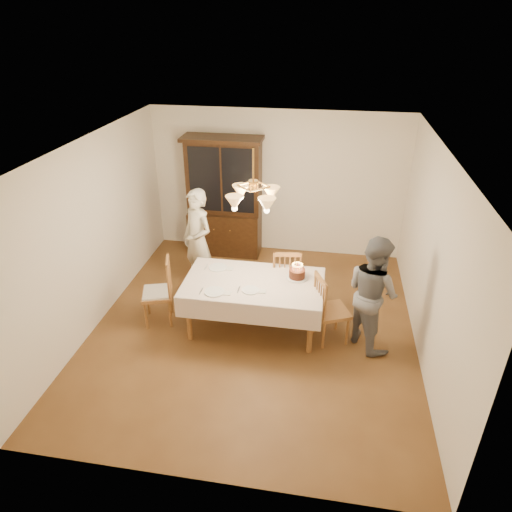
% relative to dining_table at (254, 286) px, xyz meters
% --- Properties ---
extents(ground, '(5.00, 5.00, 0.00)m').
position_rel_dining_table_xyz_m(ground, '(0.00, 0.00, -0.68)').
color(ground, brown).
rests_on(ground, ground).
extents(room_shell, '(5.00, 5.00, 5.00)m').
position_rel_dining_table_xyz_m(room_shell, '(0.00, 0.00, 0.90)').
color(room_shell, white).
rests_on(room_shell, ground).
extents(dining_table, '(1.90, 1.10, 0.76)m').
position_rel_dining_table_xyz_m(dining_table, '(0.00, 0.00, 0.00)').
color(dining_table, brown).
rests_on(dining_table, ground).
extents(china_hutch, '(1.38, 0.54, 2.16)m').
position_rel_dining_table_xyz_m(china_hutch, '(-0.92, 2.25, 0.36)').
color(china_hutch, black).
rests_on(china_hutch, ground).
extents(chair_far_side, '(0.49, 0.47, 1.00)m').
position_rel_dining_table_xyz_m(chair_far_side, '(0.39, 0.64, -0.24)').
color(chair_far_side, brown).
rests_on(chair_far_side, ground).
extents(chair_left_end, '(0.53, 0.54, 1.00)m').
position_rel_dining_table_xyz_m(chair_left_end, '(-1.38, -0.06, -0.23)').
color(chair_left_end, brown).
rests_on(chair_left_end, ground).
extents(chair_right_end, '(0.56, 0.57, 1.00)m').
position_rel_dining_table_xyz_m(chair_right_end, '(1.07, -0.09, -0.24)').
color(chair_right_end, brown).
rests_on(chair_right_end, ground).
extents(elderly_woman, '(0.73, 0.68, 1.67)m').
position_rel_dining_table_xyz_m(elderly_woman, '(-1.06, 0.96, 0.15)').
color(elderly_woman, '#F1E8CC').
rests_on(elderly_woman, ground).
extents(adult_in_grey, '(0.94, 0.98, 1.59)m').
position_rel_dining_table_xyz_m(adult_in_grey, '(1.58, -0.07, 0.11)').
color(adult_in_grey, slate).
rests_on(adult_in_grey, ground).
extents(birthday_cake, '(0.30, 0.30, 0.22)m').
position_rel_dining_table_xyz_m(birthday_cake, '(0.57, 0.20, 0.14)').
color(birthday_cake, white).
rests_on(birthday_cake, dining_table).
extents(place_setting_near_left, '(0.41, 0.27, 0.02)m').
position_rel_dining_table_xyz_m(place_setting_near_left, '(-0.45, -0.35, 0.08)').
color(place_setting_near_left, white).
rests_on(place_setting_near_left, dining_table).
extents(place_setting_near_right, '(0.37, 0.23, 0.02)m').
position_rel_dining_table_xyz_m(place_setting_near_right, '(0.01, -0.23, 0.08)').
color(place_setting_near_right, white).
rests_on(place_setting_near_right, dining_table).
extents(place_setting_far_left, '(0.41, 0.26, 0.02)m').
position_rel_dining_table_xyz_m(place_setting_far_left, '(-0.56, 0.29, 0.08)').
color(place_setting_far_left, white).
rests_on(place_setting_far_left, dining_table).
extents(chandelier, '(0.62, 0.62, 0.73)m').
position_rel_dining_table_xyz_m(chandelier, '(-0.00, -0.00, 1.29)').
color(chandelier, '#BF8C3F').
rests_on(chandelier, ground).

